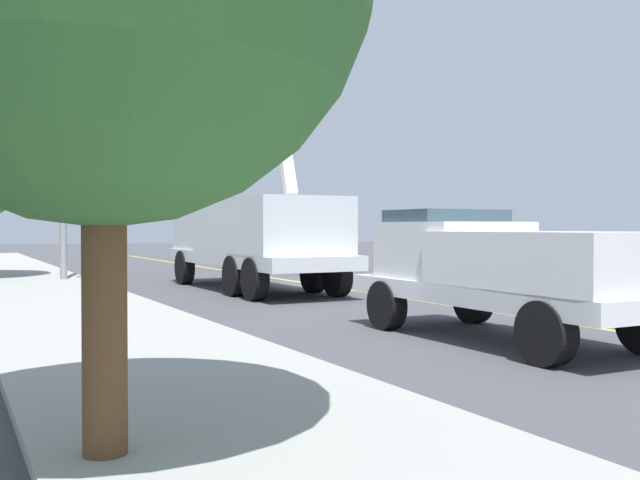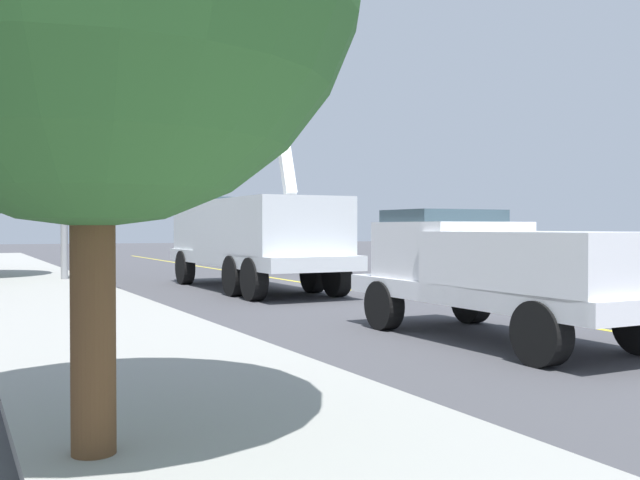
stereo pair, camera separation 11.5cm
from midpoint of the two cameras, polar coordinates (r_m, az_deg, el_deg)
The scene contains 8 objects.
ground at distance 22.19m, azimuth -0.33°, elevation -3.53°, with size 120.00×120.00×0.00m, color #47474C.
sidewalk_far_side at distance 19.92m, azimuth -20.67°, elevation -3.95°, with size 60.00×3.60×0.12m, color #9E9E99.
lane_centre_stripe at distance 22.19m, azimuth -0.33°, elevation -3.52°, with size 50.00×0.16×0.01m, color yellow.
utility_bucket_truck at distance 20.41m, azimuth -5.28°, elevation 0.61°, with size 8.39×3.23×7.36m.
service_pickup_truck at distance 11.47m, azimuth 14.45°, elevation -2.23°, with size 5.77×2.60×2.06m.
passing_minivan at distance 29.81m, azimuth -1.73°, elevation -0.50°, with size 4.95×2.32×1.69m.
traffic_cone_mid_front at distance 25.00m, azimuth -5.18°, elevation -2.17°, with size 0.40×0.40×0.76m.
traffic_signal_mast at distance 22.38m, azimuth -18.75°, elevation 10.58°, with size 6.68×0.91×8.11m.
Camera 2 is at (-20.57, 8.15, 1.76)m, focal length 40.39 mm.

